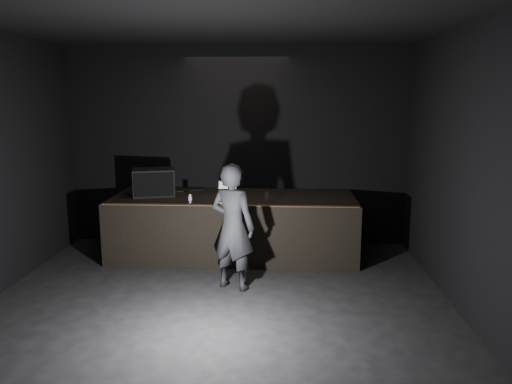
{
  "coord_description": "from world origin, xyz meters",
  "views": [
    {
      "loc": [
        0.8,
        -5.33,
        2.63
      ],
      "look_at": [
        0.4,
        2.3,
        1.16
      ],
      "focal_mm": 35.0,
      "sensor_mm": 36.0,
      "label": 1
    }
  ],
  "objects": [
    {
      "name": "stage_monitor",
      "position": [
        -1.33,
        2.73,
        1.22
      ],
      "size": [
        0.77,
        0.64,
        0.45
      ],
      "rotation": [
        0.0,
        0.0,
        0.26
      ],
      "color": "black",
      "rests_on": "stage_riser"
    },
    {
      "name": "cable",
      "position": [
        -1.04,
        3.02,
        1.01
      ],
      "size": [
        0.94,
        0.39,
        0.02
      ],
      "primitive_type": "cylinder",
      "rotation": [
        0.0,
        1.57,
        0.38
      ],
      "color": "black",
      "rests_on": "stage_riser"
    },
    {
      "name": "beer_can",
      "position": [
        -0.62,
        2.16,
        1.07
      ],
      "size": [
        0.06,
        0.06,
        0.14
      ],
      "color": "silver",
      "rests_on": "stage_riser"
    },
    {
      "name": "laptop",
      "position": [
        -0.13,
        2.92,
        1.06
      ],
      "size": [
        0.31,
        0.28,
        0.21
      ],
      "rotation": [
        0.0,
        0.0,
        -0.01
      ],
      "color": "white",
      "rests_on": "stage_riser"
    },
    {
      "name": "stage_riser",
      "position": [
        0.0,
        2.73,
        0.5
      ],
      "size": [
        4.0,
        1.5,
        1.0
      ],
      "primitive_type": "cube",
      "color": "black",
      "rests_on": "ground"
    },
    {
      "name": "wii_remote",
      "position": [
        -0.11,
        2.1,
        1.01
      ],
      "size": [
        0.1,
        0.14,
        0.03
      ],
      "primitive_type": "cube",
      "rotation": [
        0.0,
        0.0,
        0.55
      ],
      "color": "white",
      "rests_on": "stage_riser"
    },
    {
      "name": "plastic_cup",
      "position": [
        0.54,
        2.58,
        1.06
      ],
      "size": [
        0.09,
        0.09,
        0.11
      ],
      "primitive_type": "cylinder",
      "color": "white",
      "rests_on": "stage_riser"
    },
    {
      "name": "person",
      "position": [
        0.13,
        1.24,
        0.88
      ],
      "size": [
        0.75,
        0.64,
        1.75
      ],
      "primitive_type": "imported",
      "rotation": [
        0.0,
        0.0,
        2.74
      ],
      "color": "black",
      "rests_on": "ground"
    },
    {
      "name": "riser_lip",
      "position": [
        0.0,
        2.02,
        1.01
      ],
      "size": [
        3.92,
        0.1,
        0.01
      ],
      "primitive_type": "cube",
      "color": "brown",
      "rests_on": "stage_riser"
    },
    {
      "name": "ground",
      "position": [
        0.0,
        0.0,
        0.0
      ],
      "size": [
        7.0,
        7.0,
        0.0
      ],
      "primitive_type": "plane",
      "color": "black",
      "rests_on": "ground"
    },
    {
      "name": "room_walls",
      "position": [
        0.0,
        0.0,
        2.02
      ],
      "size": [
        6.1,
        7.1,
        3.52
      ],
      "color": "black",
      "rests_on": "ground"
    }
  ]
}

